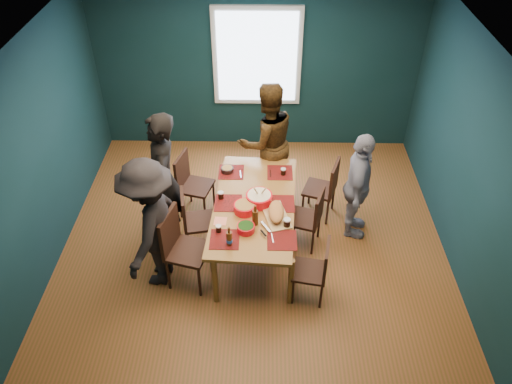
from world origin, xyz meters
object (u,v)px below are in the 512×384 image
at_px(chair_left_near, 180,244).
at_px(person_right, 358,187).
at_px(chair_left_far, 190,180).
at_px(person_back, 267,142).
at_px(chair_right_mid, 311,215).
at_px(cutting_board, 276,213).
at_px(bowl_dumpling, 259,198).
at_px(chair_left_mid, 192,217).
at_px(bowl_salad, 245,208).
at_px(bowl_herbs, 246,228).
at_px(chair_right_far, 326,186).
at_px(person_far_left, 163,181).
at_px(person_near_left, 151,225).
at_px(chair_right_near, 317,267).
at_px(dining_table, 254,208).

xyz_separation_m(chair_left_near, person_right, (2.17, 0.89, 0.17)).
xyz_separation_m(chair_left_far, person_back, (1.05, 0.46, 0.34)).
distance_m(chair_right_mid, cutting_board, 0.63).
relative_size(person_back, bowl_dumpling, 5.41).
distance_m(chair_left_mid, person_right, 2.13).
distance_m(bowl_salad, bowl_herbs, 0.35).
distance_m(chair_right_far, bowl_dumpling, 1.14).
bearing_deg(person_far_left, bowl_dumpling, 69.14).
distance_m(person_far_left, person_near_left, 0.75).
relative_size(chair_left_far, chair_left_mid, 1.05).
bearing_deg(bowl_salad, person_back, 78.81).
relative_size(chair_right_near, person_near_left, 0.49).
bearing_deg(chair_left_mid, bowl_dumpling, -9.05).
relative_size(chair_left_near, person_far_left, 0.55).
bearing_deg(cutting_board, dining_table, 121.71).
distance_m(chair_left_near, person_back, 2.03).
bearing_deg(person_far_left, chair_left_far, 144.20).
bearing_deg(cutting_board, chair_right_near, -66.06).
xyz_separation_m(chair_right_near, person_right, (0.58, 1.13, 0.28)).
distance_m(person_near_left, bowl_salad, 1.12).
bearing_deg(chair_left_near, dining_table, 47.97).
bearing_deg(person_far_left, cutting_board, 60.72).
xyz_separation_m(dining_table, person_right, (1.31, 0.33, 0.09)).
relative_size(person_right, person_near_left, 0.89).
height_order(chair_left_near, person_right, person_right).
relative_size(chair_left_mid, person_back, 0.50).
xyz_separation_m(bowl_salad, cutting_board, (0.38, -0.09, 0.01)).
xyz_separation_m(bowl_dumpling, bowl_herbs, (-0.15, -0.50, -0.02)).
relative_size(person_right, bowl_salad, 5.80).
relative_size(chair_left_far, person_right, 0.60).
xyz_separation_m(chair_right_mid, person_right, (0.59, 0.26, 0.26)).
xyz_separation_m(chair_left_mid, chair_right_mid, (1.50, 0.08, -0.01)).
bearing_deg(person_far_left, chair_right_near, 50.06).
height_order(chair_left_far, chair_right_near, chair_left_far).
bearing_deg(bowl_dumpling, chair_right_mid, 4.95).
relative_size(chair_right_mid, chair_right_near, 1.03).
distance_m(dining_table, person_back, 1.21).
distance_m(person_near_left, cutting_board, 1.46).
height_order(chair_left_far, cutting_board, chair_left_far).
bearing_deg(chair_right_near, chair_right_far, 91.37).
distance_m(person_far_left, person_right, 2.45).
height_order(chair_right_near, cutting_board, cutting_board).
height_order(person_far_left, bowl_dumpling, person_far_left).
distance_m(bowl_herbs, cutting_board, 0.43).
relative_size(bowl_herbs, cutting_board, 0.32).
xyz_separation_m(person_near_left, bowl_herbs, (1.08, 0.04, -0.06)).
bearing_deg(person_near_left, chair_left_near, 94.49).
bearing_deg(person_back, person_near_left, 29.27).
xyz_separation_m(person_back, bowl_salad, (-0.26, -1.33, -0.07)).
bearing_deg(person_near_left, chair_right_far, 129.38).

